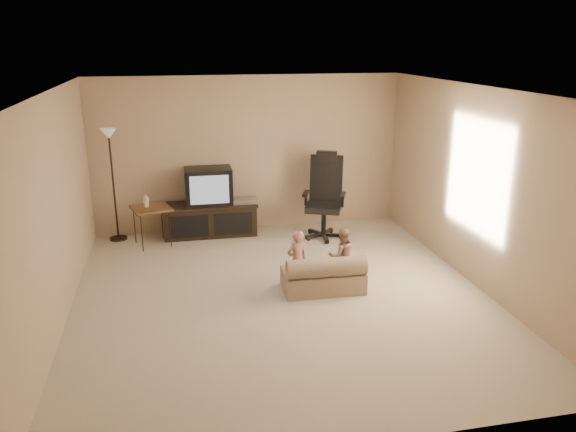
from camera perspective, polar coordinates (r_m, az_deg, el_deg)
The scene contains 9 objects.
floor at distance 7.00m, azimuth -0.64°, elevation -8.11°, with size 5.50×5.50×0.00m, color beige.
room_shell at distance 6.49m, azimuth -0.69°, elevation 4.06°, with size 5.50×5.50×5.50m.
tv_stand at distance 9.08m, azimuth -7.95°, elevation 0.88°, with size 1.54×0.57×1.10m.
office_chair at distance 8.91m, azimuth 3.73°, elevation 0.90°, with size 0.81×0.83×1.35m.
side_table at distance 8.74m, azimuth -13.79°, elevation 0.74°, with size 0.67×0.67×0.81m.
floor_lamp at distance 8.96m, azimuth -17.54°, elevation 5.46°, with size 0.27×0.27×1.76m.
child_sofa at distance 7.07m, azimuth 3.67°, elevation -6.14°, with size 1.02×0.59×0.49m.
toddler_left at distance 7.04m, azimuth 0.93°, elevation -4.50°, with size 0.28×0.21×0.78m, color tan.
toddler_right at distance 7.27m, azimuth 5.50°, elevation -4.03°, with size 0.36×0.20×0.74m, color tan.
Camera 1 is at (-1.23, -6.19, 3.03)m, focal length 35.00 mm.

